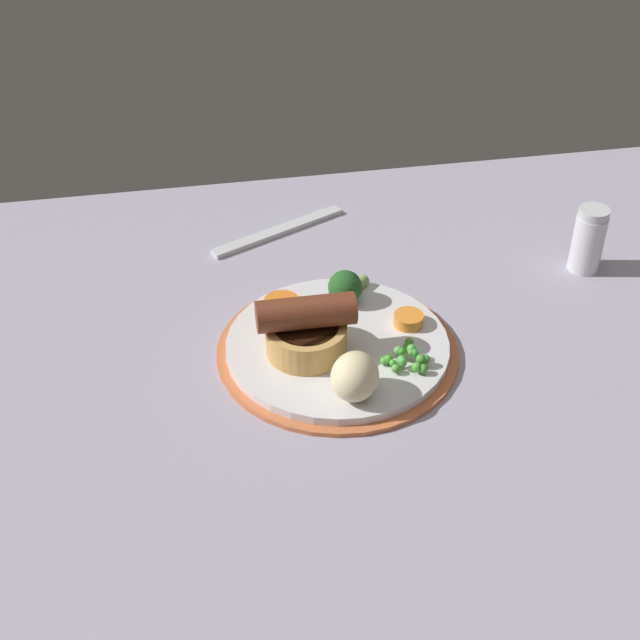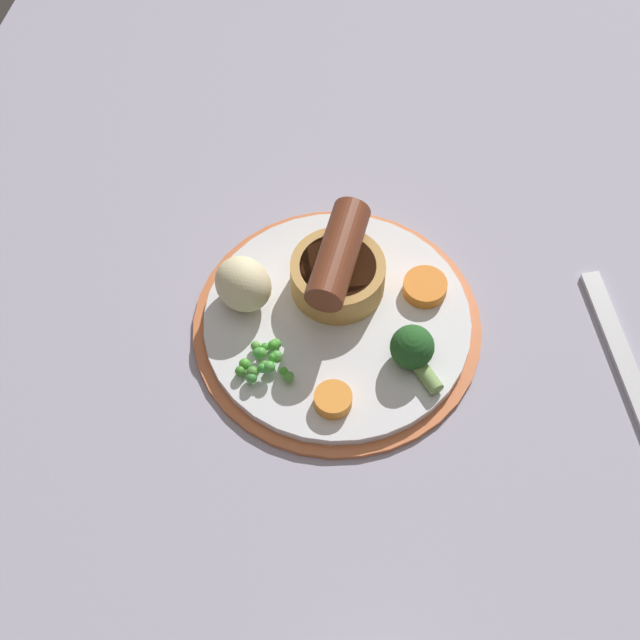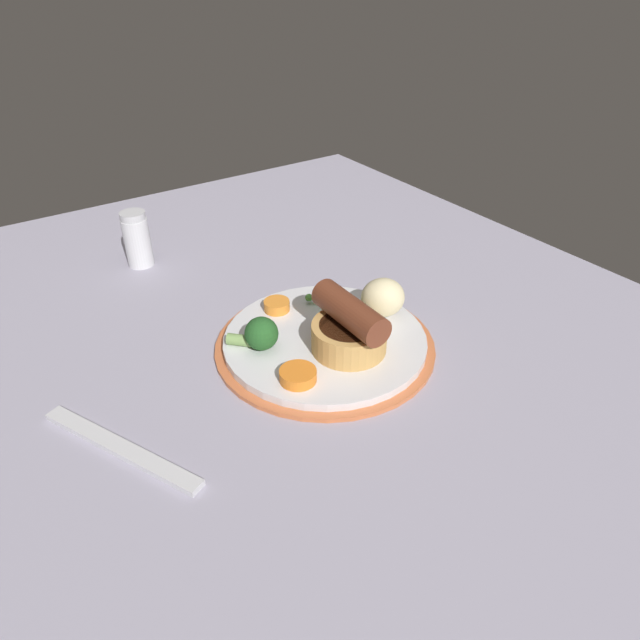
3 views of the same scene
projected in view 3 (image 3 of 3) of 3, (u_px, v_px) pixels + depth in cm
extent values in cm
cube|color=#9E99AD|center=(338.00, 348.00, 65.90)|extent=(110.00, 80.00, 3.00)
cylinder|color=#CC6B3D|center=(325.00, 345.00, 63.38)|extent=(24.34, 24.34, 0.50)
cylinder|color=silver|center=(325.00, 342.00, 63.13)|extent=(22.39, 22.39, 1.40)
cylinder|color=tan|center=(349.00, 337.00, 60.00)|extent=(8.00, 8.00, 3.09)
cylinder|color=#33190C|center=(349.00, 326.00, 59.23)|extent=(6.40, 6.40, 0.30)
cylinder|color=brown|center=(350.00, 312.00, 58.27)|extent=(9.59, 3.32, 3.20)
sphere|color=#47932F|center=(334.00, 289.00, 70.22)|extent=(0.90, 0.90, 0.90)
sphere|color=green|center=(336.00, 295.00, 68.32)|extent=(0.93, 0.93, 0.93)
sphere|color=green|center=(315.00, 298.00, 67.99)|extent=(0.70, 0.70, 0.70)
sphere|color=#509C3D|center=(336.00, 295.00, 68.40)|extent=(0.82, 0.82, 0.82)
sphere|color=green|center=(322.00, 291.00, 68.37)|extent=(0.98, 0.98, 0.98)
sphere|color=green|center=(335.00, 295.00, 68.19)|extent=(0.95, 0.95, 0.95)
sphere|color=#4EA032|center=(324.00, 298.00, 67.62)|extent=(0.77, 0.77, 0.77)
sphere|color=green|center=(336.00, 290.00, 69.61)|extent=(0.95, 0.95, 0.95)
sphere|color=#4C9333|center=(325.00, 291.00, 68.53)|extent=(0.73, 0.73, 0.73)
sphere|color=green|center=(338.00, 301.00, 67.76)|extent=(0.71, 0.71, 0.71)
sphere|color=#52A03C|center=(311.00, 297.00, 68.16)|extent=(0.92, 0.92, 0.92)
sphere|color=green|center=(326.00, 296.00, 67.76)|extent=(0.78, 0.78, 0.78)
sphere|color=green|center=(324.00, 290.00, 68.78)|extent=(0.84, 0.84, 0.84)
sphere|color=#4B9435|center=(327.00, 288.00, 69.57)|extent=(0.98, 0.98, 0.98)
sphere|color=green|center=(325.00, 288.00, 69.94)|extent=(0.95, 0.95, 0.95)
sphere|color=#56A53D|center=(343.00, 299.00, 68.21)|extent=(0.84, 0.84, 0.84)
sphere|color=green|center=(335.00, 303.00, 67.25)|extent=(0.89, 0.89, 0.89)
sphere|color=#50A744|center=(326.00, 298.00, 67.52)|extent=(0.93, 0.93, 0.93)
sphere|color=#4C9E38|center=(336.00, 307.00, 67.10)|extent=(0.89, 0.89, 0.89)
sphere|color=#235623|center=(261.00, 334.00, 60.05)|extent=(3.62, 3.62, 3.62)
cylinder|color=#7A9E56|center=(240.00, 340.00, 61.09)|extent=(2.85, 2.84, 1.27)
ellipsoid|color=beige|center=(383.00, 297.00, 65.26)|extent=(6.33, 6.55, 4.58)
cylinder|color=orange|center=(277.00, 305.00, 66.98)|extent=(4.23, 4.23, 1.21)
cylinder|color=orange|center=(298.00, 375.00, 56.16)|extent=(5.20, 5.20, 1.18)
cube|color=silver|center=(120.00, 448.00, 50.37)|extent=(16.98, 9.08, 0.60)
cylinder|color=silver|center=(138.00, 242.00, 78.04)|extent=(3.56, 3.56, 6.77)
cylinder|color=silver|center=(133.00, 216.00, 75.90)|extent=(3.38, 3.38, 1.00)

